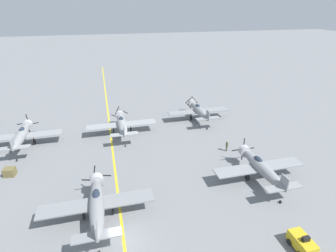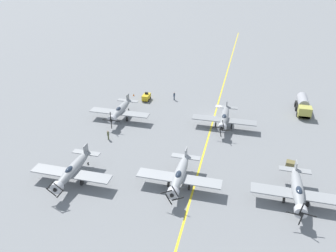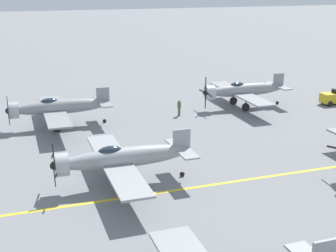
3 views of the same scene
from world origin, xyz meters
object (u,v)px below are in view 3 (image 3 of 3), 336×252
(ground_crew_inspecting, at_px, (179,107))
(traffic_cone, at_px, (324,94))
(airplane_far_center, at_px, (121,158))
(airplane_far_right, at_px, (57,107))
(airplane_mid_right, at_px, (243,90))
(tow_tractor, at_px, (332,98))

(ground_crew_inspecting, bearing_deg, traffic_cone, -83.39)
(airplane_far_center, bearing_deg, airplane_far_right, 13.33)
(airplane_mid_right, distance_m, ground_crew_inspecting, 7.99)
(traffic_cone, bearing_deg, airplane_far_center, 120.38)
(airplane_far_center, relative_size, airplane_far_right, 1.00)
(airplane_far_center, xyz_separation_m, tow_tractor, (13.89, -28.27, -1.22))
(airplane_far_center, relative_size, tow_tractor, 4.62)
(airplane_far_center, relative_size, traffic_cone, 21.82)
(tow_tractor, height_order, traffic_cone, tow_tractor)
(traffic_cone, bearing_deg, airplane_mid_right, 97.21)
(tow_tractor, distance_m, traffic_cone, 3.98)
(airplane_far_center, height_order, ground_crew_inspecting, airplane_far_center)
(airplane_far_center, bearing_deg, ground_crew_inspecting, -29.82)
(traffic_cone, bearing_deg, ground_crew_inspecting, 96.61)
(airplane_mid_right, height_order, traffic_cone, airplane_mid_right)
(airplane_mid_right, distance_m, airplane_far_center, 23.90)
(ground_crew_inspecting, distance_m, traffic_cone, 20.12)
(tow_tractor, bearing_deg, traffic_cone, -23.73)
(airplane_mid_right, height_order, airplane_far_center, airplane_mid_right)
(airplane_far_center, xyz_separation_m, ground_crew_inspecting, (15.19, -9.89, -1.06))
(tow_tractor, xyz_separation_m, traffic_cone, (3.62, -1.59, -0.52))
(airplane_far_right, height_order, traffic_cone, airplane_far_right)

